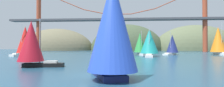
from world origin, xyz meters
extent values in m
plane|color=navy|center=(0.00, 0.00, 0.00)|extent=(360.00, 360.00, 0.00)
ellipsoid|color=#425138|center=(5.00, 135.00, 0.00)|extent=(60.86, 44.00, 43.08)
ellipsoid|color=#6B664C|center=(-55.00, 135.00, 0.00)|extent=(62.89, 44.00, 36.89)
ellipsoid|color=#5B6647|center=(60.00, 135.00, 0.00)|extent=(66.91, 44.00, 41.30)
cylinder|color=#A34228|center=(-51.83, 95.00, 21.10)|extent=(2.80, 2.80, 42.19)
cylinder|color=#A34228|center=(51.83, 95.00, 21.10)|extent=(2.80, 2.80, 42.19)
cube|color=#47474C|center=(0.00, 95.00, 20.06)|extent=(139.65, 6.00, 1.20)
cylinder|color=#A34228|center=(-29.61, 95.00, 29.70)|extent=(15.00, 0.50, 6.71)
cylinder|color=#A34228|center=(-14.81, 95.00, 25.02)|extent=(14.91, 0.50, 3.61)
cylinder|color=#A34228|center=(0.00, 95.00, 23.46)|extent=(14.81, 0.50, 0.50)
cylinder|color=#A34228|center=(14.81, 95.00, 25.02)|extent=(14.91, 0.50, 3.61)
cylinder|color=#A34228|center=(29.61, 95.00, 29.70)|extent=(15.00, 0.50, 6.71)
cube|color=white|center=(11.78, 39.22, 0.34)|extent=(3.45, 8.67, 0.68)
cube|color=beige|center=(11.57, 37.72, 0.86)|extent=(2.11, 2.91, 0.36)
cylinder|color=#B2B2B7|center=(11.90, 40.06, 5.43)|extent=(0.14, 0.14, 9.49)
cone|color=teal|center=(12.16, 41.89, 5.05)|extent=(6.89, 6.89, 8.13)
cube|color=white|center=(-31.94, 40.11, 0.36)|extent=(3.47, 7.84, 0.72)
cube|color=beige|center=(-32.22, 38.77, 0.90)|extent=(1.96, 2.68, 0.36)
cylinder|color=#B2B2B7|center=(-31.79, 40.86, 6.01)|extent=(0.14, 0.14, 10.59)
cone|color=red|center=(-31.45, 42.49, 5.76)|extent=(6.72, 6.72, 9.49)
cube|color=white|center=(10.29, 48.44, 0.40)|extent=(3.75, 6.90, 0.80)
cube|color=beige|center=(10.64, 47.30, 0.98)|extent=(2.00, 2.45, 0.36)
cylinder|color=#B2B2B7|center=(10.10, 49.08, 4.96)|extent=(0.14, 0.14, 8.32)
cone|color=green|center=(9.67, 50.47, 4.82)|extent=(5.68, 5.68, 7.43)
cube|color=white|center=(40.98, 51.84, 0.42)|extent=(4.63, 8.78, 0.84)
cylinder|color=#B2B2B7|center=(40.75, 52.65, 6.71)|extent=(0.14, 0.14, 11.74)
cone|color=orange|center=(40.26, 54.44, 6.05)|extent=(7.18, 7.18, 9.82)
cube|color=white|center=(21.16, 52.28, 0.28)|extent=(6.33, 7.20, 0.56)
cube|color=beige|center=(20.33, 51.23, 0.74)|extent=(2.80, 2.91, 0.36)
cylinder|color=#B2B2B7|center=(21.61, 52.86, 4.97)|extent=(0.14, 0.14, 8.82)
cone|color=navy|center=(22.62, 54.14, 4.42)|extent=(6.56, 6.56, 7.12)
cube|color=black|center=(-8.97, 7.92, 0.31)|extent=(6.52, 2.53, 0.63)
cube|color=beige|center=(-7.84, 8.08, 0.81)|extent=(2.19, 1.54, 0.36)
cylinder|color=#B2B2B7|center=(-9.60, 7.83, 4.24)|extent=(0.14, 0.14, 7.23)
cone|color=#B21423|center=(-10.99, 7.64, 4.22)|extent=(4.66, 4.66, 6.57)
cube|color=#191E4C|center=(2.25, -1.02, 0.31)|extent=(4.81, 7.95, 0.61)
cube|color=beige|center=(1.79, 0.27, 0.79)|extent=(2.53, 2.90, 0.36)
cylinder|color=#B2B2B7|center=(2.50, -1.73, 5.58)|extent=(0.14, 0.14, 9.93)
cone|color=blue|center=(3.06, -3.31, 5.58)|extent=(6.36, 6.36, 9.34)
camera|label=1|loc=(4.38, -21.67, 3.34)|focal=30.11mm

